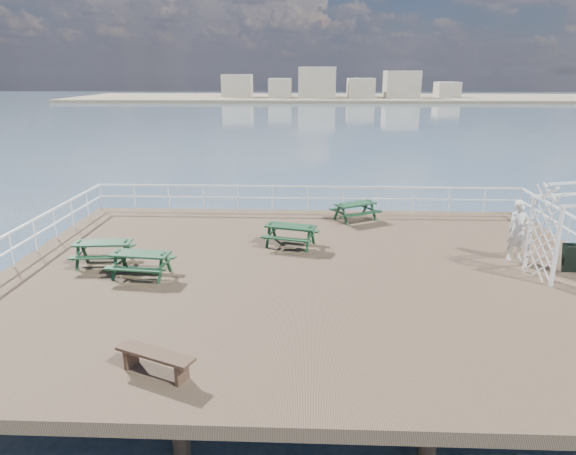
# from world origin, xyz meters

# --- Properties ---
(ground) EXTENTS (18.00, 14.00, 0.30)m
(ground) POSITION_xyz_m (0.00, 0.00, -0.15)
(ground) COLOR brown
(ground) RESTS_ON ground
(sea_backdrop) EXTENTS (300.00, 300.00, 9.20)m
(sea_backdrop) POSITION_xyz_m (12.54, 134.07, -0.51)
(sea_backdrop) COLOR #3E5468
(sea_backdrop) RESTS_ON ground
(railing) EXTENTS (17.77, 13.76, 1.10)m
(railing) POSITION_xyz_m (-0.07, 2.57, 0.87)
(railing) COLOR white
(railing) RESTS_ON ground
(picnic_table_a) EXTENTS (1.79, 1.49, 0.81)m
(picnic_table_a) POSITION_xyz_m (-6.18, 0.34, 0.52)
(picnic_table_a) COLOR #12321C
(picnic_table_a) RESTS_ON ground
(picnic_table_b) EXTENTS (1.97, 1.74, 0.81)m
(picnic_table_b) POSITION_xyz_m (-0.54, 2.30, 0.52)
(picnic_table_b) COLOR #12321C
(picnic_table_b) RESTS_ON ground
(picnic_table_c) EXTENTS (2.07, 1.96, 0.80)m
(picnic_table_c) POSITION_xyz_m (1.91, 5.51, 0.51)
(picnic_table_c) COLOR #12321C
(picnic_table_c) RESTS_ON ground
(picnic_table_d) EXTENTS (1.78, 1.50, 0.80)m
(picnic_table_d) POSITION_xyz_m (-4.73, -0.56, 0.51)
(picnic_table_d) COLOR #12321C
(picnic_table_d) RESTS_ON ground
(flat_bench_near) EXTENTS (1.69, 1.03, 0.48)m
(flat_bench_near) POSITION_xyz_m (-2.88, -5.52, 0.36)
(flat_bench_near) COLOR #4F3829
(flat_bench_near) RESTS_ON ground
(trellis_arbor) EXTENTS (2.48, 1.75, 2.79)m
(trellis_arbor) POSITION_xyz_m (7.60, -0.02, 1.24)
(trellis_arbor) COLOR white
(trellis_arbor) RESTS_ON ground
(sandwich_board) EXTENTS (0.53, 0.39, 0.87)m
(sandwich_board) POSITION_xyz_m (7.80, 0.23, 0.42)
(sandwich_board) COLOR black
(sandwich_board) RESTS_ON ground
(person) EXTENTS (0.77, 0.57, 1.92)m
(person) POSITION_xyz_m (6.54, 1.22, 0.96)
(person) COLOR white
(person) RESTS_ON ground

